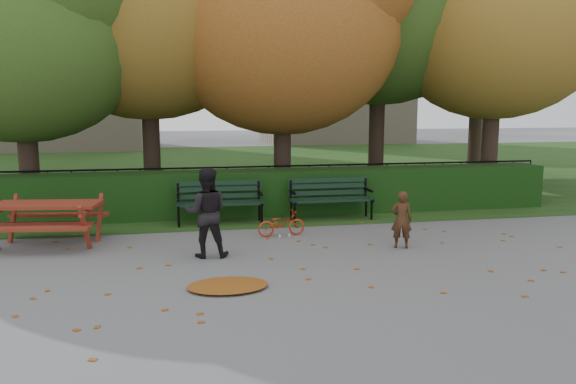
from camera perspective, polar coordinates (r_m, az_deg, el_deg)
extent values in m
plane|color=slate|center=(8.57, 3.70, -7.92)|extent=(90.00, 90.00, 0.00)
plane|color=#1B3A13|center=(22.17, -5.51, 2.49)|extent=(90.00, 90.00, 0.00)
cube|color=tan|center=(34.98, -23.27, 16.50)|extent=(10.00, 7.00, 15.00)
cube|color=tan|center=(37.49, 4.82, 14.31)|extent=(9.00, 6.00, 12.00)
cube|color=black|center=(12.76, -1.40, 0.00)|extent=(13.00, 0.90, 1.00)
cube|color=black|center=(13.61, -1.95, -1.23)|extent=(14.00, 0.04, 0.04)
cube|color=black|center=(13.48, -1.98, 2.62)|extent=(14.00, 0.04, 0.04)
cylinder|color=black|center=(13.41, -14.73, 0.14)|extent=(0.03, 0.03, 1.00)
cylinder|color=black|center=(13.54, -1.96, 0.52)|extent=(0.03, 0.03, 1.00)
cylinder|color=black|center=(14.32, 9.98, 0.85)|extent=(0.03, 0.03, 1.00)
cylinder|color=black|center=(15.90, 21.85, 1.14)|extent=(0.03, 0.03, 1.00)
cylinder|color=#2E1F1A|center=(14.19, -24.87, 3.39)|extent=(0.44, 0.44, 2.62)
ellipsoid|color=#33551A|center=(14.24, -25.64, 14.71)|extent=(5.60, 5.60, 5.04)
cylinder|color=#2E1F1A|center=(14.97, -13.72, 5.22)|extent=(0.44, 0.44, 3.15)
ellipsoid|color=olive|center=(15.15, -14.22, 18.06)|extent=(6.40, 6.40, 5.76)
cylinder|color=#2E1F1A|center=(14.41, -0.58, 4.63)|extent=(0.44, 0.44, 2.80)
ellipsoid|color=brown|center=(14.49, -0.60, 16.55)|extent=(6.00, 6.00, 5.40)
cylinder|color=#2E1F1A|center=(16.43, 8.99, 6.28)|extent=(0.44, 0.44, 3.50)
cylinder|color=#2E1F1A|center=(16.24, 19.82, 4.91)|extent=(0.44, 0.44, 2.97)
ellipsoid|color=olive|center=(16.36, 20.43, 16.10)|extent=(5.80, 5.80, 5.22)
cylinder|color=#2E1F1A|center=(20.60, 18.47, 5.96)|extent=(0.44, 0.44, 3.15)
ellipsoid|color=#33551A|center=(20.72, 18.95, 15.32)|extent=(6.00, 6.00, 5.40)
cube|color=black|center=(11.56, -6.86, -1.30)|extent=(1.80, 0.12, 0.04)
cube|color=black|center=(11.74, -6.93, -1.15)|extent=(1.80, 0.12, 0.04)
cube|color=black|center=(11.91, -6.99, -1.00)|extent=(1.80, 0.12, 0.04)
cube|color=black|center=(11.98, -7.03, -0.41)|extent=(1.80, 0.05, 0.10)
cube|color=black|center=(11.96, -7.05, 0.30)|extent=(1.80, 0.05, 0.10)
cube|color=black|center=(11.94, -7.06, 0.92)|extent=(1.80, 0.05, 0.10)
cube|color=black|center=(11.71, -11.08, -1.37)|extent=(0.05, 0.55, 0.06)
cube|color=black|center=(11.94, -11.11, -0.08)|extent=(0.05, 0.05, 0.41)
cylinder|color=black|center=(11.57, -11.05, -2.50)|extent=(0.05, 0.05, 0.44)
cylinder|color=black|center=(11.93, -11.05, -2.16)|extent=(0.05, 0.05, 0.44)
cube|color=black|center=(11.70, -11.11, -0.39)|extent=(0.05, 0.45, 0.04)
cube|color=black|center=(11.83, -2.82, -1.11)|extent=(0.05, 0.55, 0.06)
cube|color=black|center=(12.05, -3.01, 0.16)|extent=(0.05, 0.05, 0.41)
cylinder|color=black|center=(11.69, -2.68, -2.23)|extent=(0.05, 0.05, 0.44)
cylinder|color=black|center=(12.04, -2.93, -1.90)|extent=(0.05, 0.05, 0.44)
cube|color=black|center=(11.81, -2.84, -0.14)|extent=(0.05, 0.45, 0.04)
cube|color=black|center=(11.97, 4.67, -0.92)|extent=(1.80, 0.12, 0.04)
cube|color=black|center=(12.14, 4.44, -0.77)|extent=(1.80, 0.12, 0.04)
cube|color=black|center=(12.31, 4.22, -0.64)|extent=(1.80, 0.12, 0.04)
cube|color=black|center=(12.38, 4.12, -0.06)|extent=(1.80, 0.05, 0.10)
cube|color=black|center=(12.35, 4.13, 0.62)|extent=(1.80, 0.05, 0.10)
cube|color=black|center=(12.34, 4.13, 1.22)|extent=(1.80, 0.05, 0.10)
cube|color=black|center=(11.95, 0.51, -1.00)|extent=(0.05, 0.55, 0.06)
cube|color=black|center=(12.17, 0.26, 0.26)|extent=(0.05, 0.05, 0.41)
cylinder|color=black|center=(11.81, 0.68, -2.11)|extent=(0.05, 0.05, 0.44)
cylinder|color=black|center=(12.16, 0.34, -1.79)|extent=(0.05, 0.05, 0.44)
cube|color=black|center=(11.93, 0.49, -0.04)|extent=(0.05, 0.45, 0.04)
cube|color=black|center=(12.39, 8.23, -0.73)|extent=(0.05, 0.55, 0.06)
cube|color=black|center=(12.61, 7.85, 0.48)|extent=(0.05, 0.05, 0.41)
cylinder|color=black|center=(12.26, 8.49, -1.79)|extent=(0.05, 0.05, 0.44)
cylinder|color=black|center=(12.59, 7.94, -1.49)|extent=(0.05, 0.05, 0.44)
cube|color=black|center=(12.38, 8.22, 0.20)|extent=(0.05, 0.45, 0.04)
cube|color=maroon|center=(10.70, -23.34, -1.18)|extent=(1.88, 0.98, 0.06)
cube|color=maroon|center=(10.20, -24.37, -3.43)|extent=(1.81, 0.49, 0.05)
cube|color=maroon|center=(11.30, -22.21, -2.15)|extent=(1.81, 0.49, 0.05)
cube|color=maroon|center=(11.45, -26.13, -2.47)|extent=(0.13, 0.52, 0.88)
cube|color=maroon|center=(11.00, -27.12, -1.60)|extent=(0.24, 1.34, 0.06)
cube|color=maroon|center=(10.09, -19.92, -3.52)|extent=(0.13, 0.52, 0.88)
cube|color=maroon|center=(10.94, -18.59, -2.51)|extent=(0.13, 0.52, 0.88)
cube|color=maroon|center=(10.47, -19.30, -1.60)|extent=(0.24, 1.34, 0.06)
cube|color=maroon|center=(10.76, -23.22, -2.96)|extent=(1.59, 0.27, 0.06)
ellipsoid|color=brown|center=(7.79, -6.13, -9.41)|extent=(1.32, 1.14, 0.08)
imported|color=#412414|center=(9.92, 11.46, -2.77)|extent=(0.42, 0.34, 1.00)
imported|color=black|center=(9.22, -8.31, -2.09)|extent=(0.76, 0.62, 1.47)
imported|color=#B72F10|center=(10.64, -0.68, -3.22)|extent=(0.95, 0.43, 0.48)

